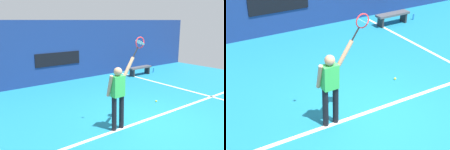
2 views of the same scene
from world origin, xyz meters
The scene contains 9 objects.
ground_plane centered at (0.00, 0.00, 0.00)m, with size 18.00×18.00×0.00m, color teal.
sponsor_banner_center centered at (0.00, 5.84, 1.11)m, with size 2.20×0.03×0.60m, color black.
court_baseline centered at (0.00, 0.21, 0.01)m, with size 10.00×0.10×0.01m, color white.
court_sideline centered at (3.57, 2.00, 0.01)m, with size 0.10×7.00×0.01m, color white.
tennis_player centered at (-1.00, 0.26, 1.01)m, with size 0.80×0.31×1.92m.
tennis_racket centered at (-0.27, 0.26, 2.24)m, with size 0.47×0.27×0.60m.
court_bench centered at (4.06, 4.61, 0.34)m, with size 1.40×0.36×0.45m.
water_bottle centered at (5.13, 4.61, 0.12)m, with size 0.07×0.07×0.24m, color #338CD8.
spare_ball centered at (1.47, 1.11, 0.03)m, with size 0.07×0.07×0.07m, color #CCE033.
Camera 2 is at (-3.82, -5.02, 4.57)m, focal length 53.63 mm.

